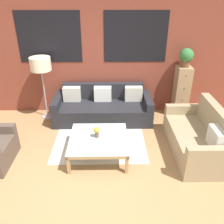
% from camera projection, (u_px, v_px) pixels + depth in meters
% --- Properties ---
extents(ground_plane, '(16.00, 16.00, 0.00)m').
position_uv_depth(ground_plane, '(88.00, 176.00, 3.92)').
color(ground_plane, '#AD7F51').
extents(wall_back_brick, '(8.40, 0.09, 2.80)m').
position_uv_depth(wall_back_brick, '(93.00, 54.00, 5.42)').
color(wall_back_brick, brown).
rests_on(wall_back_brick, ground_plane).
extents(rug, '(1.81, 1.78, 0.00)m').
position_uv_depth(rug, '(100.00, 136.00, 4.96)').
color(rug, silver).
rests_on(rug, ground_plane).
extents(couch_dark, '(2.22, 0.88, 0.78)m').
position_uv_depth(couch_dark, '(103.00, 108.00, 5.52)').
color(couch_dark, '#232328').
rests_on(couch_dark, ground_plane).
extents(settee_vintage, '(0.80, 1.62, 0.92)m').
position_uv_depth(settee_vintage, '(198.00, 138.00, 4.36)').
color(settee_vintage, tan).
rests_on(settee_vintage, ground_plane).
extents(coffee_table, '(1.04, 1.04, 0.38)m').
position_uv_depth(coffee_table, '(99.00, 140.00, 4.26)').
color(coffee_table, silver).
rests_on(coffee_table, ground_plane).
extents(floor_lamp, '(0.45, 0.45, 1.45)m').
position_uv_depth(floor_lamp, '(41.00, 66.00, 5.14)').
color(floor_lamp, '#B2B2B7').
rests_on(floor_lamp, ground_plane).
extents(drawer_cabinet, '(0.33, 0.38, 1.19)m').
position_uv_depth(drawer_cabinet, '(181.00, 91.00, 5.60)').
color(drawer_cabinet, tan).
rests_on(drawer_cabinet, ground_plane).
extents(potted_plant, '(0.31, 0.31, 0.41)m').
position_uv_depth(potted_plant, '(186.00, 56.00, 5.21)').
color(potted_plant, brown).
rests_on(potted_plant, drawer_cabinet).
extents(flower_vase, '(0.11, 0.11, 0.21)m').
position_uv_depth(flower_vase, '(97.00, 131.00, 4.21)').
color(flower_vase, brown).
rests_on(flower_vase, coffee_table).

